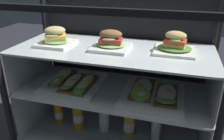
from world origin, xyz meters
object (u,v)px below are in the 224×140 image
plated_roll_sandwich_far_left (56,38)px  juice_bottle_back_right (156,127)px  plated_roll_sandwich_near_left_corner (175,45)px  juice_bottle_front_right_end (59,112)px  juice_bottle_back_left (104,119)px  open_sandwich_tray_mid_left (153,94)px  open_sandwich_tray_far_right (74,82)px  juice_bottle_near_post (129,122)px  plated_roll_sandwich_mid_right (111,42)px  juice_bottle_tucked_behind (78,117)px

plated_roll_sandwich_far_left → juice_bottle_back_right: plated_roll_sandwich_far_left is taller
plated_roll_sandwich_near_left_corner → juice_bottle_front_right_end: plated_roll_sandwich_near_left_corner is taller
juice_bottle_front_right_end → juice_bottle_back_left: (0.33, 0.00, 0.00)m
open_sandwich_tray_mid_left → juice_bottle_front_right_end: bearing=175.2°
open_sandwich_tray_far_right → juice_bottle_near_post: 0.43m
juice_bottle_back_left → juice_bottle_back_right: (0.34, 0.00, 0.01)m
plated_roll_sandwich_mid_right → juice_bottle_tucked_behind: plated_roll_sandwich_mid_right is taller
open_sandwich_tray_far_right → juice_bottle_back_right: 0.58m
juice_bottle_tucked_behind → open_sandwich_tray_far_right: bearing=-97.6°
plated_roll_sandwich_near_left_corner → juice_bottle_near_post: bearing=-178.2°
open_sandwich_tray_mid_left → plated_roll_sandwich_mid_right: bearing=176.1°
plated_roll_sandwich_near_left_corner → plated_roll_sandwich_mid_right: bearing=-172.2°
open_sandwich_tray_far_right → juice_bottle_tucked_behind: 0.27m
plated_roll_sandwich_mid_right → juice_bottle_back_left: size_ratio=0.98×
open_sandwich_tray_mid_left → juice_bottle_tucked_behind: 0.55m
juice_bottle_back_right → juice_bottle_front_right_end: bearing=-179.6°
plated_roll_sandwich_mid_right → open_sandwich_tray_far_right: 0.36m
plated_roll_sandwich_far_left → juice_bottle_near_post: 0.69m
juice_bottle_back_right → open_sandwich_tray_mid_left: bearing=-117.5°
open_sandwich_tray_far_right → juice_bottle_near_post: size_ratio=1.44×
juice_bottle_front_right_end → juice_bottle_near_post: bearing=0.3°
open_sandwich_tray_far_right → plated_roll_sandwich_mid_right: bearing=2.8°
juice_bottle_front_right_end → juice_bottle_tucked_behind: juice_bottle_tucked_behind is taller
open_sandwich_tray_mid_left → plated_roll_sandwich_far_left: bearing=-179.9°
juice_bottle_front_right_end → juice_bottle_near_post: (0.50, 0.00, 0.01)m
juice_bottle_front_right_end → plated_roll_sandwich_mid_right: bearing=-5.3°
open_sandwich_tray_mid_left → juice_bottle_back_right: (0.03, 0.06, -0.26)m
plated_roll_sandwich_near_left_corner → juice_bottle_tucked_behind: bearing=-176.2°
juice_bottle_tucked_behind → juice_bottle_near_post: bearing=5.1°
plated_roll_sandwich_mid_right → open_sandwich_tray_far_right: (-0.23, -0.01, -0.27)m
open_sandwich_tray_far_right → juice_bottle_front_right_end: bearing=163.1°
plated_roll_sandwich_far_left → plated_roll_sandwich_mid_right: bearing=3.2°
plated_roll_sandwich_near_left_corner → open_sandwich_tray_mid_left: (-0.09, -0.06, -0.27)m
plated_roll_sandwich_far_left → plated_roll_sandwich_mid_right: (0.32, 0.02, -0.00)m
plated_roll_sandwich_near_left_corner → juice_bottle_back_right: size_ratio=0.93×
open_sandwich_tray_mid_left → juice_bottle_back_left: open_sandwich_tray_mid_left is taller
plated_roll_sandwich_near_left_corner → open_sandwich_tray_far_right: (-0.57, -0.06, -0.27)m
juice_bottle_back_left → plated_roll_sandwich_near_left_corner: bearing=0.8°
plated_roll_sandwich_mid_right → juice_bottle_front_right_end: (-0.39, 0.04, -0.54)m
plated_roll_sandwich_mid_right → open_sandwich_tray_mid_left: bearing=-3.9°
juice_bottle_tucked_behind → juice_bottle_back_right: (0.51, 0.03, 0.00)m
juice_bottle_front_right_end → juice_bottle_back_right: 0.67m
open_sandwich_tray_mid_left → juice_bottle_tucked_behind: size_ratio=1.64×
juice_bottle_front_right_end → plated_roll_sandwich_far_left: bearing=-39.8°
open_sandwich_tray_mid_left → juice_bottle_back_right: 0.27m
juice_bottle_back_left → juice_bottle_front_right_end: bearing=-179.3°
open_sandwich_tray_far_right → juice_bottle_near_post: bearing=8.4°
open_sandwich_tray_far_right → juice_bottle_tucked_behind: open_sandwich_tray_far_right is taller
juice_bottle_back_left → juice_bottle_near_post: size_ratio=0.83×
plated_roll_sandwich_mid_right → juice_bottle_back_right: plated_roll_sandwich_mid_right is taller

